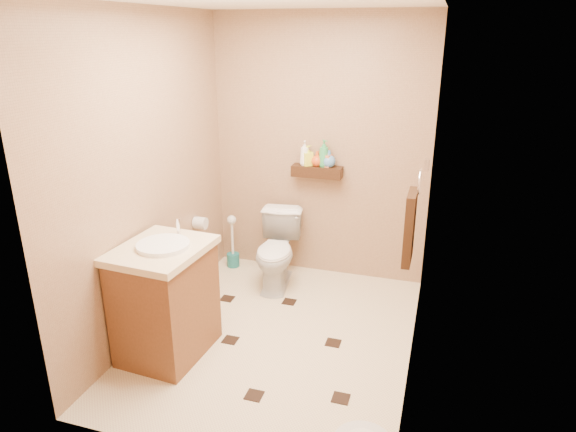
% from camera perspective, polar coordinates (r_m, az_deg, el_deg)
% --- Properties ---
extents(ground, '(2.50, 2.50, 0.00)m').
position_cam_1_polar(ground, '(4.07, -1.21, -13.28)').
color(ground, beige).
rests_on(ground, ground).
extents(wall_back, '(2.00, 0.04, 2.40)m').
position_cam_1_polar(wall_back, '(4.72, 3.53, 7.32)').
color(wall_back, '#9E7A5A').
rests_on(wall_back, ground).
extents(wall_front, '(2.00, 0.04, 2.40)m').
position_cam_1_polar(wall_front, '(2.48, -10.63, -4.97)').
color(wall_front, '#9E7A5A').
rests_on(wall_front, ground).
extents(wall_left, '(0.04, 2.50, 2.40)m').
position_cam_1_polar(wall_left, '(3.98, -15.18, 4.25)').
color(wall_left, '#9E7A5A').
rests_on(wall_left, ground).
extents(wall_right, '(0.04, 2.50, 2.40)m').
position_cam_1_polar(wall_right, '(3.38, 14.92, 1.55)').
color(wall_right, '#9E7A5A').
rests_on(wall_right, ground).
extents(ceiling, '(2.00, 2.50, 0.02)m').
position_cam_1_polar(ceiling, '(3.41, -1.53, 22.82)').
color(ceiling, white).
rests_on(ceiling, wall_back).
extents(wall_shelf, '(0.46, 0.14, 0.10)m').
position_cam_1_polar(wall_shelf, '(4.69, 3.24, 4.97)').
color(wall_shelf, '#371E0F').
rests_on(wall_shelf, wall_back).
extents(floor_accents, '(1.33, 1.34, 0.01)m').
position_cam_1_polar(floor_accents, '(4.01, -1.23, -13.73)').
color(floor_accents, black).
rests_on(floor_accents, ground).
extents(toilet, '(0.46, 0.71, 0.67)m').
position_cam_1_polar(toilet, '(4.68, -1.23, -3.90)').
color(toilet, white).
rests_on(toilet, ground).
extents(vanity, '(0.61, 0.72, 0.97)m').
position_cam_1_polar(vanity, '(3.79, -13.45, -8.96)').
color(vanity, brown).
rests_on(vanity, ground).
extents(toilet_brush, '(0.12, 0.12, 0.54)m').
position_cam_1_polar(toilet_brush, '(5.12, -6.16, -3.63)').
color(toilet_brush, '#1A6669').
rests_on(toilet_brush, ground).
extents(towel_ring, '(0.12, 0.30, 0.76)m').
position_cam_1_polar(towel_ring, '(3.71, 13.45, -0.89)').
color(towel_ring, silver).
rests_on(towel_ring, wall_right).
extents(toilet_paper, '(0.12, 0.11, 0.12)m').
position_cam_1_polar(toilet_paper, '(4.67, -9.73, -0.77)').
color(toilet_paper, silver).
rests_on(toilet_paper, wall_left).
extents(bottle_a, '(0.10, 0.10, 0.22)m').
position_cam_1_polar(bottle_a, '(4.68, 1.86, 7.01)').
color(bottle_a, white).
rests_on(bottle_a, wall_shelf).
extents(bottle_b, '(0.12, 0.12, 0.18)m').
position_cam_1_polar(bottle_b, '(4.67, 2.17, 6.74)').
color(bottle_b, '#E5F233').
rests_on(bottle_b, wall_shelf).
extents(bottle_c, '(0.15, 0.15, 0.14)m').
position_cam_1_polar(bottle_c, '(4.66, 3.27, 6.38)').
color(bottle_c, '#CB4917').
rests_on(bottle_c, wall_shelf).
extents(bottle_d, '(0.13, 0.13, 0.24)m').
position_cam_1_polar(bottle_d, '(4.63, 4.01, 6.96)').
color(bottle_d, '#319352').
rests_on(bottle_d, wall_shelf).
extents(bottle_e, '(0.10, 0.09, 0.17)m').
position_cam_1_polar(bottle_e, '(4.63, 4.36, 6.48)').
color(bottle_e, '#D17045').
rests_on(bottle_e, wall_shelf).
extents(bottle_f, '(0.13, 0.13, 0.15)m').
position_cam_1_polar(bottle_f, '(4.63, 4.58, 6.37)').
color(bottle_f, '#497EB8').
rests_on(bottle_f, wall_shelf).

